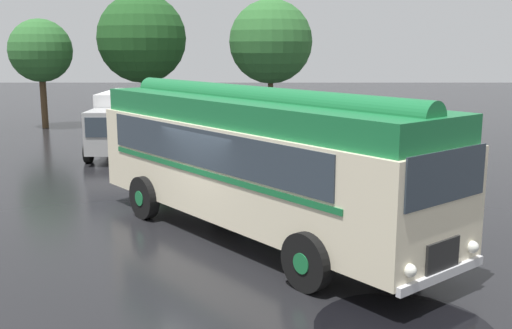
{
  "coord_description": "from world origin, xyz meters",
  "views": [
    {
      "loc": [
        1.02,
        -13.21,
        4.36
      ],
      "look_at": [
        0.99,
        1.73,
        1.4
      ],
      "focal_mm": 42.0,
      "sensor_mm": 36.0,
      "label": 1
    }
  ],
  "objects_px": {
    "vintage_bus": "(256,156)",
    "car_near_left": "(192,134)",
    "box_van": "(128,120)",
    "car_mid_left": "(261,131)"
  },
  "relations": [
    {
      "from": "car_near_left",
      "to": "box_van",
      "type": "distance_m",
      "value": 2.75
    },
    {
      "from": "vintage_bus",
      "to": "car_mid_left",
      "type": "bearing_deg",
      "value": 89.13
    },
    {
      "from": "car_mid_left",
      "to": "box_van",
      "type": "height_order",
      "value": "box_van"
    },
    {
      "from": "vintage_bus",
      "to": "car_near_left",
      "type": "height_order",
      "value": "vintage_bus"
    },
    {
      "from": "vintage_bus",
      "to": "car_mid_left",
      "type": "relative_size",
      "value": 2.22
    },
    {
      "from": "car_near_left",
      "to": "box_van",
      "type": "bearing_deg",
      "value": 172.63
    },
    {
      "from": "car_near_left",
      "to": "car_mid_left",
      "type": "xyz_separation_m",
      "value": [
        2.8,
        0.93,
        0.0
      ]
    },
    {
      "from": "car_near_left",
      "to": "box_van",
      "type": "xyz_separation_m",
      "value": [
        -2.68,
        0.35,
        0.52
      ]
    },
    {
      "from": "box_van",
      "to": "vintage_bus",
      "type": "bearing_deg",
      "value": -64.37
    },
    {
      "from": "vintage_bus",
      "to": "car_near_left",
      "type": "xyz_separation_m",
      "value": [
        -2.62,
        10.69,
        -1.05
      ]
    }
  ]
}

